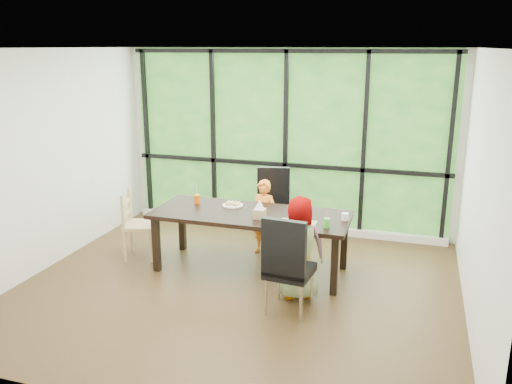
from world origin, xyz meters
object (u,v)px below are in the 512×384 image
(plate_near, at_px, (301,222))
(green_cup, at_px, (327,223))
(dining_table, at_px, (251,242))
(chair_interior_leather, at_px, (290,264))
(chair_end_beech, at_px, (140,225))
(child_older, at_px, (297,248))
(child_toddler, at_px, (264,217))
(orange_cup, at_px, (197,199))
(plate_far, at_px, (233,205))
(chair_window_leather, at_px, (273,208))
(tissue_box, at_px, (260,214))
(white_mug, at_px, (345,217))

(plate_near, bearing_deg, green_cup, -12.51)
(dining_table, xyz_separation_m, chair_interior_leather, (0.72, -0.90, 0.17))
(chair_end_beech, xyz_separation_m, child_older, (2.23, -0.50, 0.13))
(child_toddler, xyz_separation_m, orange_cup, (-0.79, -0.39, 0.30))
(plate_far, xyz_separation_m, green_cup, (1.29, -0.46, 0.05))
(chair_window_leather, height_order, child_toddler, chair_window_leather)
(chair_interior_leather, bearing_deg, tissue_box, -47.56)
(chair_window_leather, relative_size, child_toddler, 1.06)
(chair_window_leather, xyz_separation_m, chair_end_beech, (-1.55, -0.96, -0.09))
(child_older, bearing_deg, tissue_box, -55.04)
(dining_table, xyz_separation_m, green_cup, (0.98, -0.26, 0.43))
(dining_table, relative_size, chair_end_beech, 2.69)
(chair_interior_leather, height_order, orange_cup, chair_interior_leather)
(child_toddler, bearing_deg, dining_table, -76.21)
(chair_window_leather, relative_size, plate_near, 5.27)
(green_cup, bearing_deg, chair_window_leather, 129.08)
(child_toddler, height_order, child_older, child_older)
(orange_cup, bearing_deg, chair_interior_leather, -35.64)
(child_toddler, distance_m, white_mug, 1.28)
(dining_table, height_order, chair_end_beech, chair_end_beech)
(orange_cup, bearing_deg, child_older, -25.40)
(green_cup, bearing_deg, chair_interior_leather, -112.26)
(plate_near, bearing_deg, chair_end_beech, 176.11)
(child_older, bearing_deg, child_toddler, -78.40)
(chair_window_leather, relative_size, chair_end_beech, 1.20)
(chair_end_beech, height_order, child_toddler, child_toddler)
(child_toddler, height_order, white_mug, child_toddler)
(dining_table, distance_m, child_toddler, 0.59)
(chair_end_beech, xyz_separation_m, tissue_box, (1.68, -0.13, 0.36))
(white_mug, bearing_deg, plate_near, -152.05)
(child_older, distance_m, tissue_box, 0.70)
(chair_window_leather, height_order, tissue_box, chair_window_leather)
(orange_cup, relative_size, green_cup, 1.06)
(plate_far, xyz_separation_m, plate_near, (0.98, -0.40, -0.00))
(dining_table, distance_m, chair_window_leather, 0.93)
(dining_table, distance_m, plate_far, 0.53)
(child_toddler, bearing_deg, plate_near, -34.80)
(chair_interior_leather, height_order, plate_far, chair_interior_leather)
(child_toddler, xyz_separation_m, white_mug, (1.14, -0.51, 0.28))
(chair_window_leather, distance_m, chair_end_beech, 1.82)
(child_toddler, bearing_deg, chair_interior_leather, -50.23)
(chair_window_leather, distance_m, green_cup, 1.54)
(plate_near, distance_m, tissue_box, 0.51)
(plate_far, distance_m, orange_cup, 0.48)
(chair_end_beech, height_order, plate_far, chair_end_beech)
(chair_interior_leather, relative_size, child_toddler, 1.06)
(dining_table, distance_m, tissue_box, 0.49)
(chair_window_leather, distance_m, chair_interior_leather, 1.95)
(chair_end_beech, height_order, white_mug, chair_end_beech)
(plate_near, bearing_deg, dining_table, 164.46)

